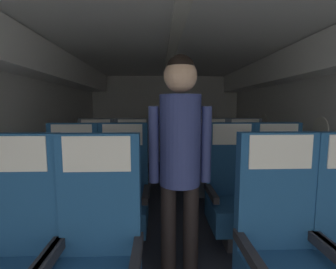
% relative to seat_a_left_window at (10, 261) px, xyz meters
% --- Properties ---
extents(ground, '(3.70, 6.40, 0.02)m').
position_rel_seat_a_left_window_xyz_m(ground, '(0.98, 1.43, -0.50)').
color(ground, '#2D3342').
extents(fuselage_shell, '(3.58, 6.05, 2.10)m').
position_rel_seat_a_left_window_xyz_m(fuselage_shell, '(0.99, 1.69, 1.04)').
color(fuselage_shell, silver).
rests_on(fuselage_shell, ground).
extents(seat_a_left_window, '(0.50, 0.49, 1.17)m').
position_rel_seat_a_left_window_xyz_m(seat_a_left_window, '(0.00, 0.00, 0.00)').
color(seat_a_left_window, '#38383D').
rests_on(seat_a_left_window, ground).
extents(seat_a_left_aisle, '(0.50, 0.49, 1.17)m').
position_rel_seat_a_left_window_xyz_m(seat_a_left_aisle, '(0.47, -0.02, 0.00)').
color(seat_a_left_aisle, '#38383D').
rests_on(seat_a_left_aisle, ground).
extents(seat_a_right_window, '(0.50, 0.49, 1.17)m').
position_rel_seat_a_left_window_xyz_m(seat_a_right_window, '(1.52, 0.00, 0.00)').
color(seat_a_right_window, '#38383D').
rests_on(seat_a_right_window, ground).
extents(seat_b_left_window, '(0.50, 0.49, 1.17)m').
position_rel_seat_a_left_window_xyz_m(seat_b_left_window, '(0.00, 0.90, 0.00)').
color(seat_b_left_window, '#38383D').
rests_on(seat_b_left_window, ground).
extents(seat_b_left_aisle, '(0.50, 0.49, 1.17)m').
position_rel_seat_a_left_window_xyz_m(seat_b_left_aisle, '(0.47, 0.91, 0.00)').
color(seat_b_left_aisle, '#38383D').
rests_on(seat_b_left_aisle, ground).
extents(seat_b_right_aisle, '(0.50, 0.49, 1.17)m').
position_rel_seat_a_left_window_xyz_m(seat_b_right_aisle, '(1.97, 0.90, 0.00)').
color(seat_b_right_aisle, '#38383D').
rests_on(seat_b_right_aisle, ground).
extents(seat_b_right_window, '(0.50, 0.49, 1.17)m').
position_rel_seat_a_left_window_xyz_m(seat_b_right_window, '(1.51, 0.90, 0.00)').
color(seat_b_right_window, '#38383D').
rests_on(seat_b_right_window, ground).
extents(seat_c_left_window, '(0.50, 0.49, 1.17)m').
position_rel_seat_a_left_window_xyz_m(seat_c_left_window, '(-0.01, 1.81, 0.00)').
color(seat_c_left_window, '#38383D').
rests_on(seat_c_left_window, ground).
extents(seat_c_left_aisle, '(0.50, 0.49, 1.17)m').
position_rel_seat_a_left_window_xyz_m(seat_c_left_aisle, '(0.46, 1.81, 0.00)').
color(seat_c_left_aisle, '#38383D').
rests_on(seat_c_left_aisle, ground).
extents(seat_c_right_aisle, '(0.50, 0.49, 1.17)m').
position_rel_seat_a_left_window_xyz_m(seat_c_right_aisle, '(1.98, 1.81, 0.00)').
color(seat_c_right_aisle, '#38383D').
rests_on(seat_c_right_aisle, ground).
extents(seat_c_right_window, '(0.50, 0.49, 1.17)m').
position_rel_seat_a_left_window_xyz_m(seat_c_right_window, '(1.51, 1.81, 0.00)').
color(seat_c_right_window, '#38383D').
rests_on(seat_c_right_window, ground).
extents(flight_attendant, '(0.43, 0.28, 1.66)m').
position_rel_seat_a_left_window_xyz_m(flight_attendant, '(0.96, 0.36, 0.55)').
color(flight_attendant, black).
rests_on(flight_attendant, ground).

